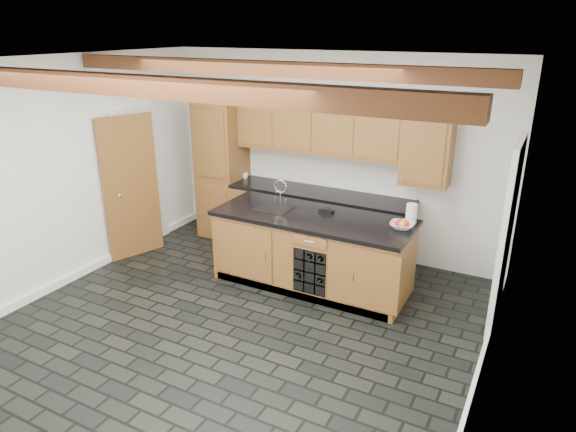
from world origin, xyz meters
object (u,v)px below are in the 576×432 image
object	(u,v)px
kitchen_scale	(326,210)
island	(312,251)
fruit_bowl	(402,226)
paper_towel	(411,214)

from	to	relation	value
kitchen_scale	island	bearing A→B (deg)	-101.50
island	kitchen_scale	size ratio (longest dim) A/B	12.83
kitchen_scale	fruit_bowl	distance (m)	0.98
paper_towel	kitchen_scale	bearing A→B (deg)	-172.38
kitchen_scale	fruit_bowl	xyz separation A→B (m)	(0.98, -0.08, 0.01)
kitchen_scale	paper_towel	xyz separation A→B (m)	(1.02, 0.14, 0.09)
paper_towel	fruit_bowl	bearing A→B (deg)	-101.10
fruit_bowl	paper_towel	world-z (taller)	paper_towel
kitchen_scale	paper_towel	size ratio (longest dim) A/B	0.83
kitchen_scale	fruit_bowl	world-z (taller)	fruit_bowl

